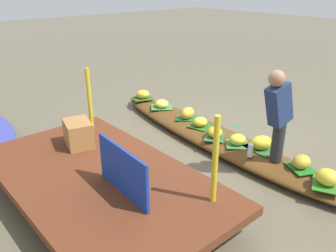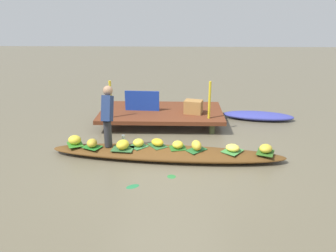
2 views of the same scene
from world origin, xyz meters
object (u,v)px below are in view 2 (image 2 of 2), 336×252
Objects in this scene: vendor_boat at (166,153)px; banana_bunch_0 at (233,148)px; vendor_person at (108,113)px; water_bottle at (123,139)px; banana_bunch_5 at (92,143)px; banana_bunch_8 at (138,143)px; banana_bunch_6 at (75,140)px; banana_bunch_7 at (123,145)px; banana_bunch_1 at (196,145)px; banana_bunch_4 at (266,148)px; produce_crate at (193,107)px; market_banner at (142,101)px; banana_bunch_3 at (157,142)px; banana_bunch_2 at (178,145)px; moored_boat at (258,116)px.

banana_bunch_0 is at bearing 0.53° from vendor_boat.
vendor_person reaches higher than water_bottle.
banana_bunch_0 is 2.87m from banana_bunch_5.
banana_bunch_5 is 0.95m from banana_bunch_8.
banana_bunch_6 reaches higher than banana_bunch_7.
vendor_person is 6.79× the size of water_bottle.
banana_bunch_1 is 1.16× the size of banana_bunch_8.
vendor_boat is 17.78× the size of banana_bunch_4.
vendor_person is at bearing -161.25° from water_bottle.
banana_bunch_5 is at bearing -159.59° from water_bottle.
banana_bunch_0 is at bearing -2.49° from banana_bunch_5.
banana_bunch_0 is at bearing 175.49° from banana_bunch_4.
water_bottle reaches higher than vendor_boat.
produce_crate reaches higher than water_bottle.
market_banner reaches higher than banana_bunch_0.
banana_bunch_3 is 1.35m from banana_bunch_5.
banana_bunch_3 is at bearing 4.77° from banana_bunch_5.
banana_bunch_2 is at bearing 3.53° from banana_bunch_7.
banana_bunch_6 is 0.95m from vendor_person.
banana_bunch_0 is 1.20× the size of banana_bunch_2.
banana_bunch_6 is at bearing 179.26° from banana_bunch_3.
banana_bunch_7 is at bearing -154.07° from banana_bunch_8.
vendor_person reaches higher than banana_bunch_6.
vendor_boat is 19.86× the size of banana_bunch_8.
banana_bunch_2 is (-0.38, 0.08, -0.02)m from banana_bunch_1.
banana_bunch_6 reaches higher than banana_bunch_8.
produce_crate is (-0.71, 2.05, 0.24)m from banana_bunch_0.
banana_bunch_6 reaches higher than vendor_boat.
market_banner is at bearing 58.32° from banana_bunch_6.
market_banner is at bearing 113.82° from banana_bunch_2.
produce_crate is at bearing 89.50° from banana_bunch_1.
banana_bunch_8 is (0.30, 0.15, -0.02)m from banana_bunch_7.
banana_bunch_1 reaches higher than moored_boat.
vendor_person reaches higher than banana_bunch_3.
banana_bunch_3 is 1.54× the size of water_bottle.
banana_bunch_0 is (1.33, -0.09, 0.18)m from vendor_boat.
market_banner reaches higher than banana_bunch_8.
produce_crate is (1.55, 1.69, 0.23)m from water_bottle.
moored_boat is 3.22m from banana_bunch_1.
vendor_boat is at bearing -15.91° from water_bottle.
moored_boat is 8.16× the size of banana_bunch_2.
banana_bunch_6 is (-0.40, 0.13, 0.01)m from banana_bunch_5.
banana_bunch_1 is 2.59m from market_banner.
banana_bunch_7 is (-0.89, -0.04, 0.20)m from vendor_boat.
water_bottle is at bearing 170.95° from banana_bunch_3.
banana_bunch_6 is (-4.38, -2.41, 0.21)m from moored_boat.
vendor_person is at bearing 178.81° from banana_bunch_3.
banana_bunch_2 is at bearing -121.69° from moored_boat.
vendor_person is (-3.65, -2.41, 0.81)m from moored_boat.
banana_bunch_2 reaches higher than banana_bunch_3.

